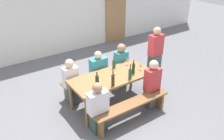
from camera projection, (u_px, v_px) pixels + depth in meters
name	position (u px, v px, depth m)	size (l,w,h in m)	color
ground_plane	(112.00, 104.00, 5.52)	(24.00, 24.00, 0.00)	slate
back_wall	(48.00, 8.00, 7.41)	(14.00, 0.20, 3.20)	silver
wooden_door	(116.00, 14.00, 8.86)	(0.90, 0.06, 2.10)	#9E7247
tasting_table	(112.00, 79.00, 5.21)	(1.90, 0.85, 0.75)	olive
bench_near	(132.00, 107.00, 4.83)	(1.80, 0.30, 0.45)	brown
bench_far	(96.00, 78.00, 5.89)	(1.80, 0.30, 0.45)	brown
wine_bottle_0	(97.00, 80.00, 4.80)	(0.08, 0.08, 0.29)	#143319
wine_bottle_1	(130.00, 73.00, 5.02)	(0.07, 0.07, 0.34)	#234C2D
wine_bottle_2	(114.00, 64.00, 5.46)	(0.08, 0.08, 0.31)	#234C2D
wine_bottle_3	(133.00, 68.00, 5.22)	(0.07, 0.07, 0.34)	#143319
wine_bottle_4	(113.00, 80.00, 4.76)	(0.07, 0.07, 0.33)	#332814
wine_glass_0	(127.00, 60.00, 5.63)	(0.07, 0.07, 0.18)	silver
wine_glass_1	(141.00, 65.00, 5.40)	(0.07, 0.07, 0.16)	silver
wine_glass_2	(115.00, 70.00, 5.22)	(0.07, 0.07, 0.15)	silver
seated_guest_near_0	(98.00, 109.00, 4.50)	(0.40, 0.24, 1.09)	#32463D
seated_guest_near_1	(152.00, 85.00, 5.19)	(0.35, 0.24, 1.17)	#4E4743
seated_guest_far_0	(71.00, 83.00, 5.32)	(0.33, 0.24, 1.13)	#32424A
seated_guest_far_1	(99.00, 74.00, 5.69)	(0.42, 0.24, 1.14)	#4E2A43
seated_guest_far_2	(121.00, 66.00, 6.02)	(0.33, 0.24, 1.18)	#282D39
standing_host	(155.00, 59.00, 5.86)	(0.35, 0.24, 1.63)	#455056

